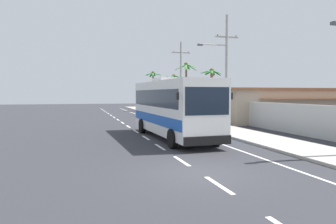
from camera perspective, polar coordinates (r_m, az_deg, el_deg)
The scene contains 15 objects.
ground_plane at distance 11.76m, azimuth 5.77°, elevation -10.89°, with size 160.00×160.00×0.00m, color #303035.
sidewalk_kerb at distance 23.53m, azimuth 12.12°, elevation -3.59°, with size 3.20×90.00×0.14m, color #A8A399.
lane_markings at distance 26.52m, azimuth -1.89°, elevation -2.88°, with size 3.78×71.95×0.01m.
boundary_wall at distance 28.77m, azimuth 15.06°, elevation -0.36°, with size 0.24×60.00×2.16m, color #B2B2AD.
coach_bus_foreground at distance 20.37m, azimuth 0.79°, elevation 1.00°, with size 3.26×10.72×3.95m.
motorcycle_beside_bus at distance 29.71m, azimuth -0.12°, elevation -0.98°, with size 0.56×1.96×1.56m.
pedestrian_near_kerb at distance 28.69m, azimuth 7.76°, elevation -0.49°, with size 0.36×0.36×1.60m.
utility_pole_mid at distance 28.20m, azimuth 10.36°, elevation 7.87°, with size 3.81×0.24×9.70m.
utility_pole_far at distance 41.42m, azimuth 2.36°, elevation 6.31°, with size 2.50×0.24×9.59m.
palm_nearest at distance 47.83m, azimuth -0.19°, elevation 4.63°, with size 3.91×4.07×5.47m.
palm_second at distance 51.82m, azimuth -2.72°, elevation 5.39°, with size 2.76×2.72×6.55m.
palm_third at distance 50.54m, azimuth 1.08°, elevation 4.95°, with size 3.03×2.94×5.98m.
palm_fourth at distance 37.80m, azimuth 7.90°, elevation 5.01°, with size 2.64×2.63×5.88m.
palm_farthest at distance 44.34m, azimuth 3.28°, elevation 6.56°, with size 3.22×3.37×7.23m.
roadside_building at distance 35.49m, azimuth 20.65°, elevation 1.27°, with size 16.45×7.85×3.42m.
Camera 1 is at (-4.25, -10.58, 2.89)m, focal length 33.69 mm.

